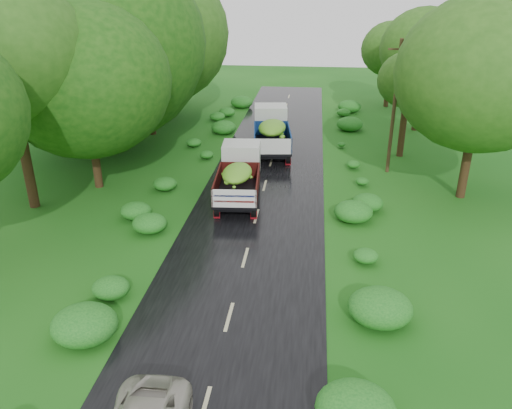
# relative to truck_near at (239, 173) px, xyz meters

# --- Properties ---
(ground) EXTENTS (120.00, 120.00, 0.00)m
(ground) POSITION_rel_truck_near_xyz_m (1.15, -14.20, -1.38)
(ground) COLOR #114E10
(ground) RESTS_ON ground
(road) EXTENTS (6.50, 80.00, 0.02)m
(road) POSITION_rel_truck_near_xyz_m (1.15, -9.20, -1.37)
(road) COLOR black
(road) RESTS_ON ground
(road_lines) EXTENTS (0.12, 69.60, 0.00)m
(road_lines) POSITION_rel_truck_near_xyz_m (1.15, -8.20, -1.36)
(road_lines) COLOR #BFB78C
(road_lines) RESTS_ON road
(truck_near) EXTENTS (2.45, 5.93, 2.44)m
(truck_near) POSITION_rel_truck_near_xyz_m (0.00, 0.00, 0.00)
(truck_near) COLOR black
(truck_near) RESTS_ON ground
(truck_far) EXTENTS (2.96, 6.55, 2.66)m
(truck_far) POSITION_rel_truck_near_xyz_m (0.95, 8.03, 0.13)
(truck_far) COLOR black
(truck_far) RESTS_ON ground
(utility_pole) EXTENTS (1.33, 0.22, 7.61)m
(utility_pole) POSITION_rel_truck_near_xyz_m (8.17, 4.90, 2.54)
(utility_pole) COLOR #382616
(utility_pole) RESTS_ON ground
(trees_left) EXTENTS (6.85, 34.09, 9.37)m
(trees_left) POSITION_rel_truck_near_xyz_m (-9.30, 7.37, 5.22)
(trees_left) COLOR black
(trees_left) RESTS_ON ground
(trees_right) EXTENTS (5.60, 24.73, 8.16)m
(trees_right) POSITION_rel_truck_near_xyz_m (10.94, 10.19, 4.34)
(trees_right) COLOR black
(trees_right) RESTS_ON ground
(shrubs) EXTENTS (11.90, 44.00, 0.70)m
(shrubs) POSITION_rel_truck_near_xyz_m (1.15, -0.20, -1.03)
(shrubs) COLOR #15591A
(shrubs) RESTS_ON ground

